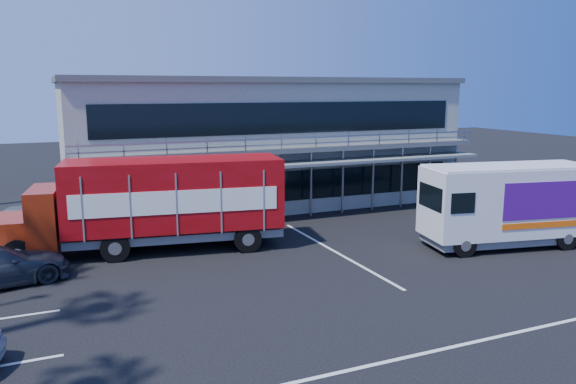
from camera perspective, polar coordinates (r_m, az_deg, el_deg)
name	(u,v)px	position (r m, az deg, el deg)	size (l,w,h in m)	color
ground	(325,280)	(20.22, 3.80, -8.94)	(120.00, 120.00, 0.00)	black
building	(257,140)	(34.11, -3.15, 5.34)	(22.40, 12.00, 7.30)	gray
red_truck	(155,201)	(23.84, -13.32, -0.92)	(11.68, 4.38, 3.84)	maroon
white_van	(507,204)	(25.72, 21.39, -1.11)	(7.54, 3.77, 3.52)	silver
parked_car_e	(34,220)	(28.37, -24.36, -2.59)	(1.78, 4.42, 1.51)	slate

